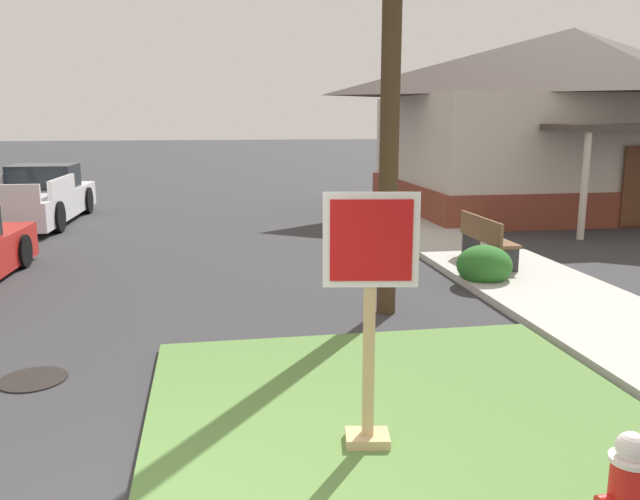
{
  "coord_description": "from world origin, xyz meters",
  "views": [
    {
      "loc": [
        0.55,
        -3.63,
        2.73
      ],
      "look_at": [
        1.7,
        2.99,
        1.35
      ],
      "focal_mm": 36.14,
      "sensor_mm": 36.0,
      "label": 1
    }
  ],
  "objects_px": {
    "stop_sign": "(369,326)",
    "street_bench": "(486,237)",
    "manhole_cover": "(33,379)",
    "pickup_truck_white": "(39,199)",
    "fire_hydrant": "(627,500)"
  },
  "relations": [
    {
      "from": "fire_hydrant",
      "to": "street_bench",
      "type": "xyz_separation_m",
      "value": [
        2.54,
        7.76,
        0.13
      ]
    },
    {
      "from": "stop_sign",
      "to": "street_bench",
      "type": "height_order",
      "value": "stop_sign"
    },
    {
      "from": "fire_hydrant",
      "to": "stop_sign",
      "type": "height_order",
      "value": "stop_sign"
    },
    {
      "from": "stop_sign",
      "to": "manhole_cover",
      "type": "height_order",
      "value": "stop_sign"
    },
    {
      "from": "stop_sign",
      "to": "street_bench",
      "type": "distance_m",
      "value": 7.19
    },
    {
      "from": "pickup_truck_white",
      "to": "fire_hydrant",
      "type": "bearing_deg",
      "value": -65.12
    },
    {
      "from": "manhole_cover",
      "to": "pickup_truck_white",
      "type": "xyz_separation_m",
      "value": [
        -2.56,
        11.15,
        0.61
      ]
    },
    {
      "from": "stop_sign",
      "to": "manhole_cover",
      "type": "bearing_deg",
      "value": 146.57
    },
    {
      "from": "manhole_cover",
      "to": "stop_sign",
      "type": "bearing_deg",
      "value": -33.43
    },
    {
      "from": "manhole_cover",
      "to": "street_bench",
      "type": "distance_m",
      "value": 8.0
    },
    {
      "from": "stop_sign",
      "to": "street_bench",
      "type": "bearing_deg",
      "value": 58.59
    },
    {
      "from": "street_bench",
      "to": "manhole_cover",
      "type": "bearing_deg",
      "value": -149.49
    },
    {
      "from": "fire_hydrant",
      "to": "manhole_cover",
      "type": "relative_size",
      "value": 1.18
    },
    {
      "from": "pickup_truck_white",
      "to": "street_bench",
      "type": "bearing_deg",
      "value": -36.96
    },
    {
      "from": "stop_sign",
      "to": "manhole_cover",
      "type": "distance_m",
      "value": 3.92
    }
  ]
}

